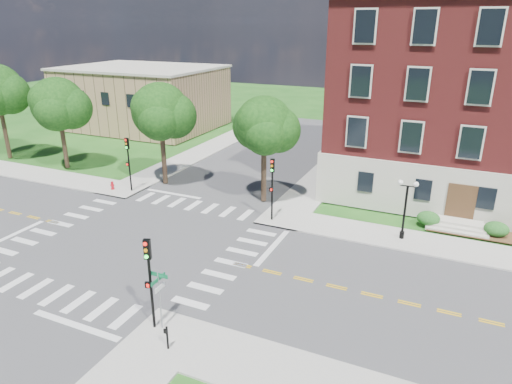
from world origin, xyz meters
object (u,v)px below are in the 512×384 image
at_px(street_sign_pole, 159,290).
at_px(fire_hydrant, 112,186).
at_px(push_button_post, 167,337).
at_px(traffic_signal_ne, 272,182).
at_px(traffic_signal_nw, 128,157).
at_px(twin_lamp_west, 405,206).
at_px(traffic_signal_se, 149,273).

bearing_deg(street_sign_pole, fire_hydrant, 136.97).
xyz_separation_m(street_sign_pole, fire_hydrant, (-15.64, 14.60, -1.84)).
xyz_separation_m(push_button_post, fire_hydrant, (-16.77, 15.78, -0.33)).
distance_m(traffic_signal_ne, traffic_signal_nw, 13.84).
distance_m(traffic_signal_ne, push_button_post, 15.71).
bearing_deg(traffic_signal_nw, push_button_post, -47.18).
relative_size(twin_lamp_west, fire_hydrant, 5.64).
height_order(street_sign_pole, push_button_post, street_sign_pole).
relative_size(traffic_signal_se, twin_lamp_west, 1.13).
bearing_deg(fire_hydrant, traffic_signal_nw, 14.05).
bearing_deg(traffic_signal_nw, traffic_signal_ne, -3.04).
bearing_deg(traffic_signal_se, traffic_signal_nw, 131.69).
distance_m(traffic_signal_nw, push_button_post, 22.23).
distance_m(traffic_signal_nw, street_sign_pole, 20.49).
distance_m(traffic_signal_nw, twin_lamp_west, 23.28).
xyz_separation_m(traffic_signal_se, traffic_signal_nw, (-13.49, 15.15, 0.00)).
bearing_deg(fire_hydrant, push_button_post, -43.25).
height_order(traffic_signal_se, street_sign_pole, traffic_signal_se).
distance_m(street_sign_pole, fire_hydrant, 21.48).
bearing_deg(traffic_signal_ne, twin_lamp_west, 4.76).
height_order(traffic_signal_se, fire_hydrant, traffic_signal_se).
bearing_deg(traffic_signal_nw, fire_hydrant, -165.95).
bearing_deg(fire_hydrant, twin_lamp_west, 1.13).
xyz_separation_m(traffic_signal_se, traffic_signal_ne, (0.33, 14.41, 0.00)).
distance_m(twin_lamp_west, fire_hydrant, 25.11).
height_order(traffic_signal_ne, fire_hydrant, traffic_signal_ne).
bearing_deg(street_sign_pole, traffic_signal_ne, 90.30).
bearing_deg(traffic_signal_ne, traffic_signal_se, -91.30).
bearing_deg(street_sign_pole, traffic_signal_nw, 132.73).
distance_m(twin_lamp_west, push_button_post, 18.32).
xyz_separation_m(traffic_signal_ne, traffic_signal_nw, (-13.82, 0.73, 0.00)).
relative_size(traffic_signal_ne, push_button_post, 4.00).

